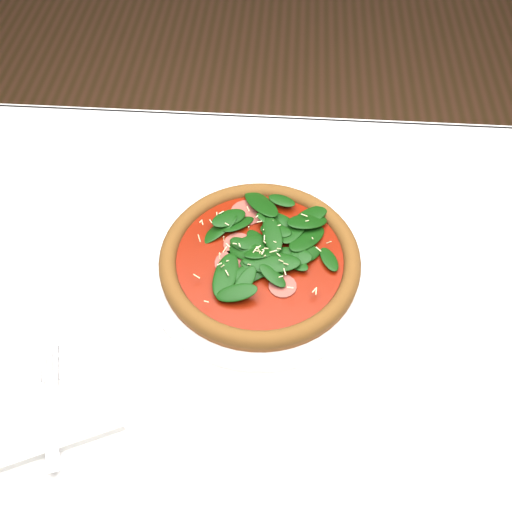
{
  "coord_description": "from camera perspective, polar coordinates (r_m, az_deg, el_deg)",
  "views": [
    {
      "loc": [
        -0.01,
        -0.45,
        1.45
      ],
      "look_at": [
        -0.04,
        0.06,
        0.77
      ],
      "focal_mm": 40.0,
      "sensor_mm": 36.0,
      "label": 1
    }
  ],
  "objects": [
    {
      "name": "ground",
      "position": [
        1.52,
        1.52,
        -19.68
      ],
      "size": [
        6.0,
        6.0,
        0.0
      ],
      "primitive_type": "plane",
      "color": "brown",
      "rests_on": "ground"
    },
    {
      "name": "pizza",
      "position": [
        0.84,
        0.38,
        -0.12
      ],
      "size": [
        0.36,
        0.36,
        0.04
      ],
      "rotation": [
        0.0,
        0.0,
        0.24
      ],
      "color": "#915723",
      "rests_on": "plate"
    },
    {
      "name": "plate",
      "position": [
        0.85,
        0.38,
        -0.92
      ],
      "size": [
        0.34,
        0.34,
        0.01
      ],
      "color": "white",
      "rests_on": "dining_table"
    },
    {
      "name": "dining_table",
      "position": [
        0.92,
        2.39,
        -7.48
      ],
      "size": [
        1.21,
        0.81,
        0.75
      ],
      "color": "silver",
      "rests_on": "ground"
    },
    {
      "name": "napkin",
      "position": [
        0.78,
        -19.56,
        -15.35
      ],
      "size": [
        0.18,
        0.14,
        0.01
      ],
      "primitive_type": "cube",
      "rotation": [
        0.0,
        0.0,
        0.42
      ],
      "color": "silver",
      "rests_on": "dining_table"
    },
    {
      "name": "fork",
      "position": [
        0.78,
        -19.78,
        -13.08
      ],
      "size": [
        0.07,
        0.17,
        0.0
      ],
      "rotation": [
        0.0,
        0.0,
        0.3
      ],
      "color": "silver",
      "rests_on": "napkin"
    }
  ]
}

